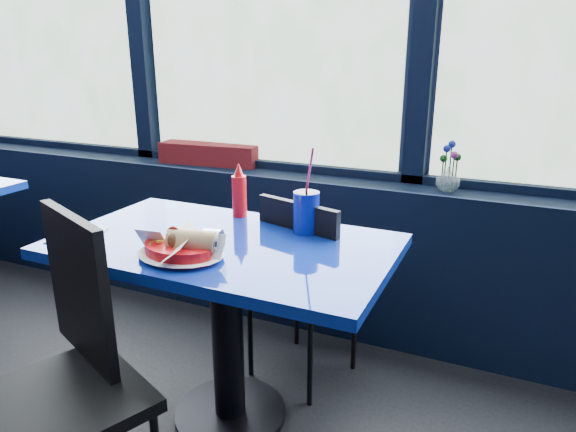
% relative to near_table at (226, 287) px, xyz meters
% --- Properties ---
extents(window_sill, '(5.00, 0.26, 0.80)m').
position_rel_near_table_xyz_m(window_sill, '(-0.30, 0.87, -0.17)').
color(window_sill, black).
rests_on(window_sill, ground).
extents(near_table, '(1.20, 0.70, 0.75)m').
position_rel_near_table_xyz_m(near_table, '(0.00, 0.00, 0.00)').
color(near_table, black).
rests_on(near_table, ground).
extents(chair_near_front, '(0.56, 0.56, 0.95)m').
position_rel_near_table_xyz_m(chair_near_front, '(-0.20, -0.55, -0.02)').
color(chair_near_front, black).
rests_on(chair_near_front, ground).
extents(chair_near_back, '(0.47, 0.48, 0.86)m').
position_rel_near_table_xyz_m(chair_near_back, '(0.16, 0.33, -0.08)').
color(chair_near_back, black).
rests_on(chair_near_back, ground).
extents(planter_box, '(0.57, 0.19, 0.11)m').
position_rel_near_table_xyz_m(planter_box, '(-0.63, 0.90, 0.29)').
color(planter_box, maroon).
rests_on(planter_box, window_sill).
extents(flower_vase, '(0.12, 0.12, 0.22)m').
position_rel_near_table_xyz_m(flower_vase, '(0.65, 0.84, 0.30)').
color(flower_vase, silver).
rests_on(flower_vase, window_sill).
extents(food_basket, '(0.30, 0.30, 0.10)m').
position_rel_near_table_xyz_m(food_basket, '(-0.04, -0.19, 0.22)').
color(food_basket, red).
rests_on(food_basket, near_table).
extents(ketchup_bottle, '(0.06, 0.06, 0.22)m').
position_rel_near_table_xyz_m(ketchup_bottle, '(-0.09, 0.28, 0.28)').
color(ketchup_bottle, red).
rests_on(ketchup_bottle, near_table).
extents(soda_cup, '(0.10, 0.10, 0.33)m').
position_rel_near_table_xyz_m(soda_cup, '(0.23, 0.21, 0.26)').
color(soda_cup, '#0D1B90').
rests_on(soda_cup, near_table).
extents(napkin, '(0.23, 0.23, 0.00)m').
position_rel_near_table_xyz_m(napkin, '(-0.52, -0.17, 0.18)').
color(napkin, white).
rests_on(napkin, near_table).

